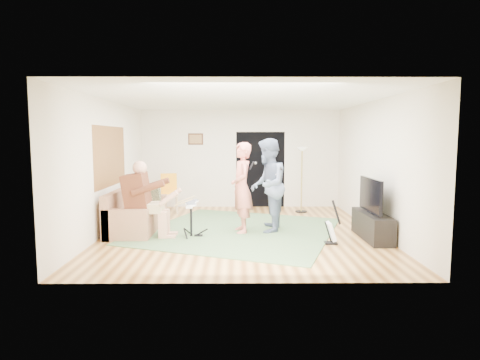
# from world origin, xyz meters

# --- Properties ---
(floor) EXTENTS (6.00, 6.00, 0.00)m
(floor) POSITION_xyz_m (0.00, 0.00, 0.00)
(floor) COLOR brown
(floor) RESTS_ON ground
(walls) EXTENTS (5.50, 6.00, 2.70)m
(walls) POSITION_xyz_m (0.00, 0.00, 1.35)
(walls) COLOR beige
(walls) RESTS_ON floor
(ceiling) EXTENTS (6.00, 6.00, 0.00)m
(ceiling) POSITION_xyz_m (0.00, 0.00, 2.70)
(ceiling) COLOR white
(ceiling) RESTS_ON walls
(window_blinds) EXTENTS (0.00, 2.05, 2.05)m
(window_blinds) POSITION_xyz_m (-2.74, 0.20, 1.55)
(window_blinds) COLOR brown
(window_blinds) RESTS_ON walls
(doorway) EXTENTS (2.10, 0.00, 2.10)m
(doorway) POSITION_xyz_m (0.55, 2.99, 1.05)
(doorway) COLOR black
(doorway) RESTS_ON walls
(picture_frame) EXTENTS (0.42, 0.03, 0.32)m
(picture_frame) POSITION_xyz_m (-1.25, 2.99, 1.90)
(picture_frame) COLOR #3F2314
(picture_frame) RESTS_ON walls
(area_rug) EXTENTS (4.82, 4.90, 0.02)m
(area_rug) POSITION_xyz_m (-0.06, 0.05, 0.01)
(area_rug) COLOR #4B6D42
(area_rug) RESTS_ON floor
(sofa) EXTENTS (0.87, 2.11, 0.85)m
(sofa) POSITION_xyz_m (-2.29, 0.19, 0.28)
(sofa) COLOR #98694C
(sofa) RESTS_ON floor
(drummer) EXTENTS (0.97, 0.54, 1.50)m
(drummer) POSITION_xyz_m (-1.85, -0.46, 0.58)
(drummer) COLOR #5A2C19
(drummer) RESTS_ON sofa
(drum_kit) EXTENTS (0.38, 0.69, 0.71)m
(drum_kit) POSITION_xyz_m (-1.00, -0.46, 0.31)
(drum_kit) COLOR black
(drum_kit) RESTS_ON floor
(singer) EXTENTS (0.56, 0.74, 1.84)m
(singer) POSITION_xyz_m (-0.01, -0.09, 0.92)
(singer) COLOR #CF6B5A
(singer) RESTS_ON floor
(microphone) EXTENTS (0.06, 0.06, 0.24)m
(microphone) POSITION_xyz_m (0.19, -0.09, 1.38)
(microphone) COLOR black
(microphone) RESTS_ON singer
(guitarist) EXTENTS (0.86, 1.03, 1.92)m
(guitarist) POSITION_xyz_m (0.53, -0.01, 0.96)
(guitarist) COLOR slate
(guitarist) RESTS_ON floor
(guitar_held) EXTENTS (0.15, 0.61, 0.26)m
(guitar_held) POSITION_xyz_m (0.73, -0.01, 1.31)
(guitar_held) COLOR silver
(guitar_held) RESTS_ON guitarist
(guitar_spare) EXTENTS (0.29, 0.26, 0.81)m
(guitar_spare) POSITION_xyz_m (1.63, -1.00, 0.23)
(guitar_spare) COLOR black
(guitar_spare) RESTS_ON floor
(torchiere_lamp) EXTENTS (0.30, 0.30, 1.70)m
(torchiere_lamp) POSITION_xyz_m (1.58, 2.15, 1.16)
(torchiere_lamp) COLOR black
(torchiere_lamp) RESTS_ON floor
(dining_chair) EXTENTS (0.51, 0.54, 1.02)m
(dining_chair) POSITION_xyz_m (-1.83, 2.02, 0.36)
(dining_chair) COLOR #CDB285
(dining_chair) RESTS_ON floor
(tv_cabinet) EXTENTS (0.40, 1.40, 0.50)m
(tv_cabinet) POSITION_xyz_m (2.50, -0.63, 0.25)
(tv_cabinet) COLOR black
(tv_cabinet) RESTS_ON floor
(television) EXTENTS (0.06, 1.15, 0.64)m
(television) POSITION_xyz_m (2.45, -0.63, 0.85)
(television) COLOR black
(television) RESTS_ON tv_cabinet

